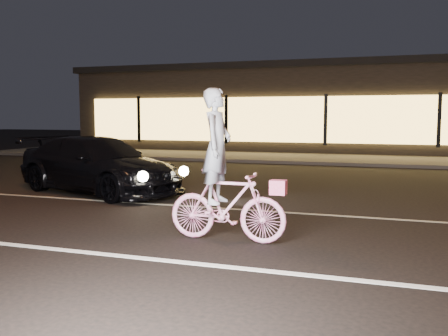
% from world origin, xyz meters
% --- Properties ---
extents(ground, '(90.00, 90.00, 0.00)m').
position_xyz_m(ground, '(0.00, 0.00, 0.00)').
color(ground, black).
rests_on(ground, ground).
extents(lane_stripe_near, '(60.00, 0.12, 0.01)m').
position_xyz_m(lane_stripe_near, '(0.00, -1.50, 0.00)').
color(lane_stripe_near, silver).
rests_on(lane_stripe_near, ground).
extents(lane_stripe_far, '(60.00, 0.10, 0.01)m').
position_xyz_m(lane_stripe_far, '(0.00, 2.00, 0.00)').
color(lane_stripe_far, gray).
rests_on(lane_stripe_far, ground).
extents(sidewalk, '(30.00, 4.00, 0.12)m').
position_xyz_m(sidewalk, '(0.00, 13.00, 0.06)').
color(sidewalk, '#383533').
rests_on(sidewalk, ground).
extents(storefront, '(25.40, 8.42, 4.20)m').
position_xyz_m(storefront, '(0.00, 18.97, 2.15)').
color(storefront, black).
rests_on(storefront, ground).
extents(cyclist, '(1.72, 0.59, 2.17)m').
position_xyz_m(cyclist, '(0.58, -0.33, 0.77)').
color(cyclist, '#FF3F98').
rests_on(cyclist, ground).
extents(sedan, '(4.80, 3.15, 1.29)m').
position_xyz_m(sedan, '(-3.63, 2.97, 0.65)').
color(sedan, black).
rests_on(sedan, ground).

